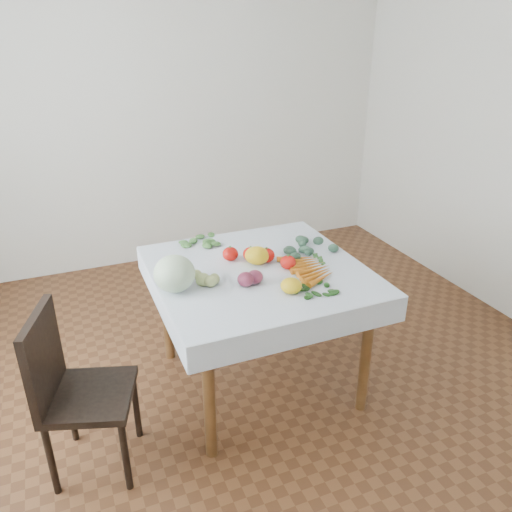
{
  "coord_description": "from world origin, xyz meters",
  "views": [
    {
      "loc": [
        -0.95,
        -2.25,
        1.96
      ],
      "look_at": [
        -0.0,
        0.03,
        0.82
      ],
      "focal_mm": 35.0,
      "sensor_mm": 36.0,
      "label": 1
    }
  ],
  "objects_px": {
    "heirloom_back": "(257,255)",
    "carrot_bunch": "(309,268)",
    "chair": "(70,384)",
    "table": "(259,285)",
    "cabbage": "(174,274)"
  },
  "relations": [
    {
      "from": "heirloom_back",
      "to": "carrot_bunch",
      "type": "bearing_deg",
      "value": -40.41
    },
    {
      "from": "chair",
      "to": "carrot_bunch",
      "type": "xyz_separation_m",
      "value": [
        1.28,
        0.13,
        0.29
      ]
    },
    {
      "from": "table",
      "to": "carrot_bunch",
      "type": "xyz_separation_m",
      "value": [
        0.24,
        -0.12,
        0.12
      ]
    },
    {
      "from": "cabbage",
      "to": "carrot_bunch",
      "type": "xyz_separation_m",
      "value": [
        0.72,
        -0.06,
        -0.08
      ]
    },
    {
      "from": "table",
      "to": "chair",
      "type": "relative_size",
      "value": 1.18
    },
    {
      "from": "table",
      "to": "cabbage",
      "type": "xyz_separation_m",
      "value": [
        -0.48,
        -0.06,
        0.2
      ]
    },
    {
      "from": "table",
      "to": "cabbage",
      "type": "distance_m",
      "value": 0.52
    },
    {
      "from": "chair",
      "to": "heirloom_back",
      "type": "height_order",
      "value": "heirloom_back"
    },
    {
      "from": "cabbage",
      "to": "heirloom_back",
      "type": "relative_size",
      "value": 1.5
    },
    {
      "from": "chair",
      "to": "carrot_bunch",
      "type": "bearing_deg",
      "value": 5.93
    },
    {
      "from": "carrot_bunch",
      "to": "cabbage",
      "type": "bearing_deg",
      "value": 175.25
    },
    {
      "from": "chair",
      "to": "cabbage",
      "type": "height_order",
      "value": "cabbage"
    },
    {
      "from": "table",
      "to": "chair",
      "type": "height_order",
      "value": "chair"
    },
    {
      "from": "carrot_bunch",
      "to": "heirloom_back",
      "type": "bearing_deg",
      "value": 139.59
    },
    {
      "from": "table",
      "to": "cabbage",
      "type": "relative_size",
      "value": 4.84
    }
  ]
}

